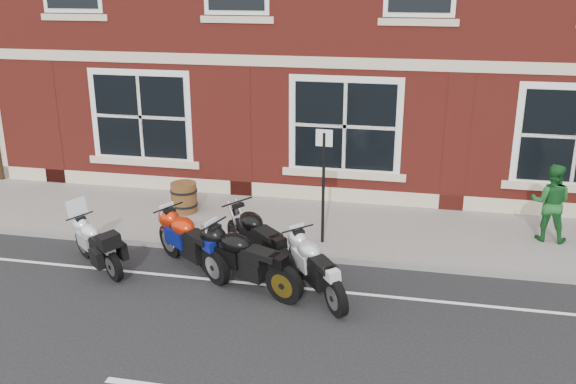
% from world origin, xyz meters
% --- Properties ---
extents(ground, '(80.00, 80.00, 0.00)m').
position_xyz_m(ground, '(0.00, 0.00, 0.00)').
color(ground, black).
rests_on(ground, ground).
extents(sidewalk, '(30.00, 3.00, 0.12)m').
position_xyz_m(sidewalk, '(0.00, 3.00, 0.06)').
color(sidewalk, slate).
rests_on(sidewalk, ground).
extents(kerb, '(30.00, 0.16, 0.12)m').
position_xyz_m(kerb, '(0.00, 1.42, 0.06)').
color(kerb, slate).
rests_on(kerb, ground).
extents(moto_touring_silver, '(1.53, 1.28, 1.24)m').
position_xyz_m(moto_touring_silver, '(-2.60, 0.28, 0.50)').
color(moto_touring_silver, black).
rests_on(moto_touring_silver, ground).
extents(moto_sport_red, '(1.84, 1.48, 1.00)m').
position_xyz_m(moto_sport_red, '(-0.84, 0.60, 0.57)').
color(moto_sport_red, black).
rests_on(moto_sport_red, ground).
extents(moto_sport_black, '(2.15, 1.09, 1.03)m').
position_xyz_m(moto_sport_black, '(0.38, 0.01, 0.59)').
color(moto_sport_black, black).
rests_on(moto_sport_black, ground).
extents(moto_sport_silver, '(1.31, 1.82, 0.95)m').
position_xyz_m(moto_sport_silver, '(1.62, 0.05, 0.55)').
color(moto_sport_silver, black).
rests_on(moto_sport_silver, ground).
extents(moto_naked_black, '(1.73, 1.74, 1.04)m').
position_xyz_m(moto_naked_black, '(0.37, 0.97, 0.60)').
color(moto_naked_black, black).
rests_on(moto_naked_black, ground).
extents(pedestrian_right, '(0.89, 0.75, 1.60)m').
position_xyz_m(pedestrian_right, '(5.86, 3.12, 0.92)').
color(pedestrian_right, '#175320').
rests_on(pedestrian_right, sidewalk).
extents(barrel_planter, '(0.61, 0.61, 0.68)m').
position_xyz_m(barrel_planter, '(-1.96, 3.14, 0.46)').
color(barrel_planter, '#4F2215').
rests_on(barrel_planter, sidewalk).
extents(parking_sign, '(0.33, 0.06, 2.33)m').
position_xyz_m(parking_sign, '(1.40, 2.05, 1.47)').
color(parking_sign, black).
rests_on(parking_sign, sidewalk).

